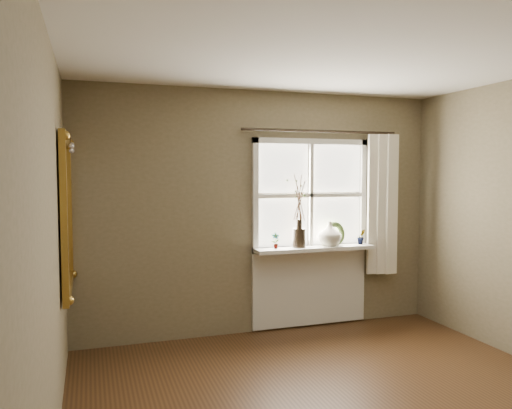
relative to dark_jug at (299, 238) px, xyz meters
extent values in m
plane|color=silver|center=(-0.37, -2.12, 1.58)|extent=(4.50, 4.50, 0.00)
cube|color=#6B6146|center=(-0.37, 0.18, 0.28)|extent=(4.00, 0.10, 2.60)
cube|color=#6B6146|center=(-2.42, -2.12, 0.28)|extent=(0.10, 4.50, 2.60)
cube|color=silver|center=(0.18, 0.10, -0.13)|extent=(1.36, 0.06, 0.06)
cube|color=silver|center=(0.18, 0.10, 1.05)|extent=(1.36, 0.06, 0.06)
cube|color=silver|center=(-0.47, 0.10, 0.46)|extent=(0.06, 0.06, 1.24)
cube|color=silver|center=(0.83, 0.10, 0.46)|extent=(0.06, 0.06, 1.24)
cube|color=silver|center=(0.18, 0.10, 0.46)|extent=(1.24, 0.05, 0.04)
cube|color=silver|center=(0.18, 0.10, 0.46)|extent=(0.04, 0.05, 1.12)
cube|color=white|center=(-0.14, 0.12, 0.75)|extent=(0.59, 0.01, 0.53)
cube|color=white|center=(0.51, 0.12, 0.75)|extent=(0.59, 0.01, 0.53)
cube|color=white|center=(-0.14, 0.12, 0.16)|extent=(0.59, 0.01, 0.53)
cube|color=white|center=(0.51, 0.12, 0.16)|extent=(0.59, 0.01, 0.53)
cube|color=silver|center=(0.18, 0.00, -0.12)|extent=(1.36, 0.26, 0.04)
cube|color=silver|center=(0.18, 0.11, -0.56)|extent=(1.36, 0.04, 0.88)
cylinder|color=black|center=(0.00, 0.00, 0.00)|extent=(0.16, 0.16, 0.21)
imported|color=beige|center=(0.37, 0.00, 0.03)|extent=(0.28, 0.28, 0.27)
torus|color=#2E401C|center=(0.46, 0.04, 0.00)|extent=(0.29, 0.19, 0.27)
imported|color=#2E401C|center=(-0.27, 0.00, -0.02)|extent=(0.10, 0.08, 0.17)
imported|color=#2E401C|center=(0.76, 0.00, -0.02)|extent=(0.10, 0.08, 0.17)
cube|color=silver|center=(1.02, 0.01, 0.34)|extent=(0.36, 0.12, 1.59)
cylinder|color=black|center=(0.28, 0.05, 1.16)|extent=(1.84, 0.03, 0.03)
cube|color=white|center=(-2.34, -0.42, 0.36)|extent=(0.02, 0.93, 1.15)
cube|color=olive|center=(-2.33, -0.42, 0.98)|extent=(0.05, 1.13, 0.10)
cube|color=olive|center=(-2.33, -0.42, -0.27)|extent=(0.05, 1.13, 0.10)
cube|color=olive|center=(-2.33, -0.94, 0.36)|extent=(0.05, 0.10, 1.15)
cube|color=olive|center=(-2.33, 0.10, 0.36)|extent=(0.05, 0.10, 1.15)
sphere|color=silver|center=(-2.28, -0.45, 0.93)|extent=(0.04, 0.04, 0.04)
sphere|color=silver|center=(-2.28, -0.42, 0.89)|extent=(0.04, 0.04, 0.04)
sphere|color=silver|center=(-2.28, -0.39, 0.94)|extent=(0.04, 0.04, 0.04)
camera|label=1|loc=(-2.14, -4.93, 0.71)|focal=35.00mm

